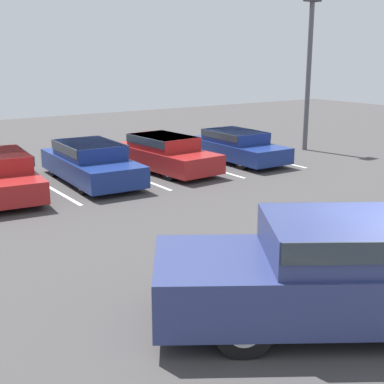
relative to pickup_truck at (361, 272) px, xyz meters
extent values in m
cube|color=white|center=(-0.88, 10.98, -0.84)|extent=(0.12, 4.79, 0.01)
cube|color=white|center=(2.04, 10.98, -0.84)|extent=(0.12, 4.79, 0.01)
cube|color=white|center=(4.95, 10.98, -0.84)|extent=(0.12, 4.79, 0.01)
cube|color=white|center=(7.86, 10.98, -0.84)|extent=(0.12, 4.79, 0.01)
cube|color=navy|center=(-0.02, 0.01, -0.17)|extent=(6.30, 5.07, 0.85)
cube|color=navy|center=(-0.28, 0.18, 0.54)|extent=(2.89, 2.78, 0.57)
cube|color=#2D3842|center=(-0.28, 0.18, 0.67)|extent=(2.88, 2.81, 0.31)
cylinder|color=black|center=(-1.11, 1.74, -0.42)|extent=(0.87, 0.70, 0.85)
cylinder|color=#ADADB2|center=(-1.11, 1.74, -0.42)|extent=(0.56, 0.51, 0.47)
cylinder|color=black|center=(-2.04, 0.29, -0.42)|extent=(0.87, 0.70, 0.85)
cylinder|color=#ADADB2|center=(-2.04, 0.29, -0.42)|extent=(0.56, 0.51, 0.47)
cylinder|color=black|center=(-1.79, 9.49, -0.51)|extent=(0.30, 0.70, 0.68)
cylinder|color=#ADADB2|center=(-1.79, 9.49, -0.51)|extent=(0.28, 0.40, 0.37)
cylinder|color=black|center=(-1.54, 12.08, -0.51)|extent=(0.30, 0.70, 0.68)
cylinder|color=#ADADB2|center=(-1.54, 12.08, -0.51)|extent=(0.28, 0.40, 0.37)
cube|color=navy|center=(0.53, 11.02, -0.36)|extent=(2.08, 4.84, 0.64)
cube|color=navy|center=(0.53, 11.11, 0.20)|extent=(1.74, 2.55, 0.47)
cube|color=#2D3842|center=(0.53, 11.11, 0.29)|extent=(1.82, 2.51, 0.28)
cylinder|color=black|center=(1.25, 9.60, -0.54)|extent=(0.26, 0.64, 0.62)
cylinder|color=#ADADB2|center=(1.25, 9.60, -0.54)|extent=(0.26, 0.36, 0.34)
cylinder|color=black|center=(-0.33, 9.68, -0.54)|extent=(0.26, 0.64, 0.62)
cylinder|color=#ADADB2|center=(-0.33, 9.68, -0.54)|extent=(0.26, 0.36, 0.34)
cylinder|color=black|center=(1.39, 12.36, -0.54)|extent=(0.26, 0.64, 0.62)
cylinder|color=#ADADB2|center=(1.39, 12.36, -0.54)|extent=(0.26, 0.36, 0.34)
cylinder|color=black|center=(-0.20, 12.44, -0.54)|extent=(0.26, 0.64, 0.62)
cylinder|color=#ADADB2|center=(-0.20, 12.44, -0.54)|extent=(0.26, 0.36, 0.34)
cube|color=maroon|center=(3.36, 11.08, -0.36)|extent=(2.05, 4.63, 0.63)
cube|color=maroon|center=(3.35, 11.17, 0.18)|extent=(1.68, 2.45, 0.46)
cube|color=#2D3842|center=(3.35, 11.17, 0.27)|extent=(1.75, 2.41, 0.27)
cylinder|color=black|center=(4.20, 9.83, -0.54)|extent=(0.24, 0.62, 0.61)
cylinder|color=#ADADB2|center=(4.20, 9.83, -0.54)|extent=(0.23, 0.35, 0.34)
cylinder|color=black|center=(2.70, 9.72, -0.54)|extent=(0.24, 0.62, 0.61)
cylinder|color=#ADADB2|center=(2.70, 9.72, -0.54)|extent=(0.23, 0.35, 0.34)
cylinder|color=black|center=(4.01, 12.44, -0.54)|extent=(0.24, 0.62, 0.61)
cylinder|color=#ADADB2|center=(4.01, 12.44, -0.54)|extent=(0.23, 0.35, 0.34)
cylinder|color=black|center=(2.52, 12.33, -0.54)|extent=(0.24, 0.62, 0.61)
cylinder|color=#ADADB2|center=(2.52, 12.33, -0.54)|extent=(0.23, 0.35, 0.34)
cube|color=navy|center=(6.55, 11.01, -0.38)|extent=(1.83, 4.55, 0.57)
cube|color=navy|center=(6.55, 11.10, 0.12)|extent=(1.58, 2.38, 0.43)
cube|color=#2D3842|center=(6.55, 11.10, 0.20)|extent=(1.65, 2.34, 0.26)
cylinder|color=black|center=(7.26, 9.68, -0.53)|extent=(0.25, 0.64, 0.64)
cylinder|color=#ADADB2|center=(7.26, 9.68, -0.53)|extent=(0.26, 0.36, 0.35)
cylinder|color=black|center=(5.78, 9.71, -0.53)|extent=(0.25, 0.64, 0.64)
cylinder|color=#ADADB2|center=(5.78, 9.71, -0.53)|extent=(0.26, 0.36, 0.35)
cylinder|color=black|center=(7.31, 12.30, -0.53)|extent=(0.25, 0.64, 0.64)
cylinder|color=#ADADB2|center=(7.31, 12.30, -0.53)|extent=(0.26, 0.36, 0.35)
cylinder|color=black|center=(5.83, 12.33, -0.53)|extent=(0.25, 0.64, 0.64)
cylinder|color=#ADADB2|center=(5.83, 12.33, -0.53)|extent=(0.26, 0.36, 0.35)
cylinder|color=#515156|center=(10.60, 11.32, 2.19)|extent=(0.20, 0.20, 6.07)
camera|label=1|loc=(-6.35, -4.74, 3.20)|focal=50.00mm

